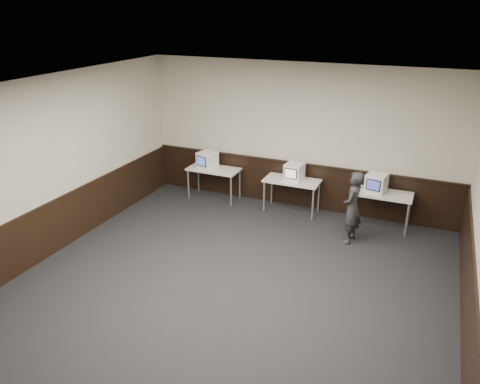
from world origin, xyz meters
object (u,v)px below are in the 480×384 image
emac_left (207,160)px  desk_right (382,196)px  desk_left (214,171)px  person (352,208)px  emac_center (294,172)px  emac_right (376,183)px  desk_center (292,183)px

emac_left → desk_right: bearing=15.9°
desk_left → person: bearing=-14.9°
emac_center → emac_right: size_ratio=0.93×
desk_left → emac_center: 1.95m
desk_center → person: person is taller
emac_left → emac_right: bearing=16.0°
desk_left → emac_center: size_ratio=2.80×
desk_center → emac_left: bearing=-179.6°
desk_right → person: bearing=-115.4°
desk_left → emac_center: (1.93, 0.01, 0.26)m
desk_center → emac_left: size_ratio=2.47×
desk_right → emac_left: 3.96m
desk_center → desk_left: bearing=180.0°
desk_right → emac_center: bearing=179.6°
desk_center → emac_right: bearing=0.2°
emac_right → person: bearing=-98.5°
emac_left → desk_center: bearing=16.1°
desk_left → emac_center: emac_center is taller
desk_right → emac_right: emac_right is taller
desk_center → emac_center: (0.03, 0.01, 0.26)m
emac_center → desk_left: bearing=-174.0°
desk_right → emac_right: bearing=177.9°
desk_left → emac_right: bearing=0.1°
emac_right → desk_left: bearing=-170.5°
emac_right → person: (-0.29, -0.90, -0.23)m
desk_right → emac_right: (-0.13, 0.00, 0.26)m
desk_left → desk_center: 1.90m
desk_right → person: size_ratio=0.84×
desk_right → emac_right: 0.30m
emac_center → emac_right: emac_right is taller
emac_left → emac_center: 2.09m
desk_center → emac_center: bearing=20.9°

